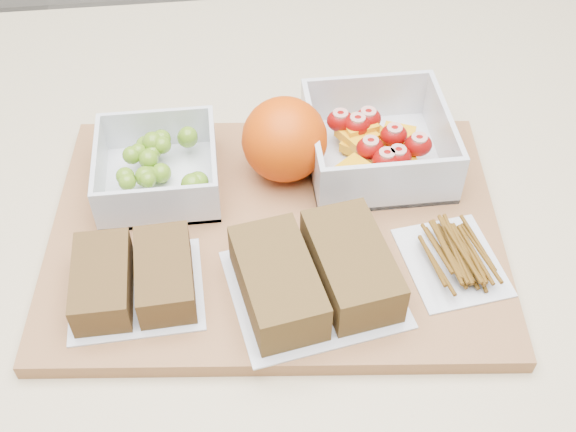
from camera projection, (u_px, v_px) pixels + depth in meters
name	position (u px, v px, depth m)	size (l,w,h in m)	color
cutting_board	(276.00, 232.00, 0.68)	(0.42, 0.30, 0.02)	#9C6940
grape_container	(159.00, 168.00, 0.70)	(0.12, 0.12, 0.05)	silver
fruit_container	(377.00, 145.00, 0.72)	(0.14, 0.14, 0.06)	silver
orange	(285.00, 140.00, 0.70)	(0.08, 0.08, 0.08)	#E04805
sandwich_bag_left	(134.00, 279.00, 0.61)	(0.12, 0.10, 0.04)	silver
sandwich_bag_center	(315.00, 274.00, 0.61)	(0.16, 0.15, 0.04)	silver
pretzel_bag	(454.00, 255.00, 0.64)	(0.09, 0.11, 0.02)	silver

